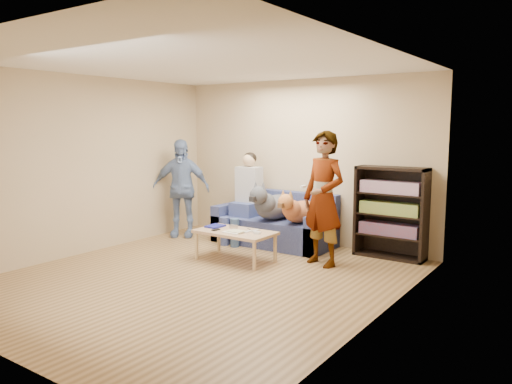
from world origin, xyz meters
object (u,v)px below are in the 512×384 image
Objects in this scene: person_standing_right at (323,199)px; dog_gray at (273,205)px; person_seated at (245,194)px; dog_tan at (298,210)px; person_standing_left at (181,188)px; coffee_table at (235,234)px; notebook_blue at (215,226)px; camera_silver at (234,227)px; bookshelf at (391,211)px; sofa at (275,226)px.

person_standing_right reaches higher than dog_gray.
person_standing_right is at bearing -17.55° from person_seated.
person_seated reaches higher than dog_tan.
person_standing_left is 1.89m from coffee_table.
person_standing_right is at bearing -36.05° from dog_tan.
person_standing_right is 1.64m from notebook_blue.
coffee_table is at bearing -53.06° from person_standing_left.
notebook_blue is 0.29m from camera_silver.
notebook_blue is 0.23× the size of dog_tan.
person_standing_left is 1.72m from camera_silver.
bookshelf is (2.12, 1.35, 0.25)m from notebook_blue.
notebook_blue is at bearing -147.57° from person_standing_right.
notebook_blue is (1.29, -0.66, -0.39)m from person_standing_left.
coffee_table is (0.12, -0.12, -0.07)m from camera_silver.
person_standing_right is 1.32m from coffee_table.
camera_silver reaches higher than coffee_table.
bookshelf reaches higher than notebook_blue.
notebook_blue is (-1.50, -0.46, -0.47)m from person_standing_right.
person_seated is at bearing -13.88° from person_standing_left.
person_standing_left is at bearing -170.66° from dog_gray.
person_seated is 2.33m from bookshelf.
coffee_table is (0.58, -1.04, -0.40)m from person_seated.
dog_gray is at bearing 67.60° from notebook_blue.
dog_gray is at bearing 172.16° from person_standing_right.
bookshelf is at bearing 34.86° from camera_silver.
notebook_blue is 0.20× the size of bookshelf.
coffee_table is at bearing -45.00° from camera_silver.
dog_tan is at bearing -22.92° from person_standing_left.
sofa is 1.46× the size of bookshelf.
dog_gray is at bearing -5.13° from person_seated.
dog_tan is (1.02, -0.05, -0.16)m from person_seated.
camera_silver is 0.18m from coffee_table.
camera_silver reaches higher than notebook_blue.
sofa reaches higher than coffee_table.
dog_tan is 0.88× the size of bookshelf.
person_seated is at bearing 116.59° from camera_silver.
bookshelf is (1.80, 0.23, 0.40)m from sofa.
person_seated is at bearing 174.87° from dog_gray.
bookshelf reaches higher than coffee_table.
notebook_blue is 2.36× the size of camera_silver.
bookshelf reaches higher than dog_tan.
person_seated is at bearing 177.07° from dog_tan.
person_seated is 1.13× the size of bookshelf.
dog_tan is (2.13, 0.27, -0.21)m from person_standing_left.
person_standing_right is at bearing -29.05° from sofa.
camera_silver is (-1.22, -0.39, -0.46)m from person_standing_right.
person_standing_right is 0.95× the size of sofa.
person_standing_right is 1.58× the size of dog_tan.
sofa is 0.42m from dog_gray.
sofa is (-1.18, 0.66, -0.62)m from person_standing_right.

